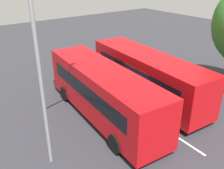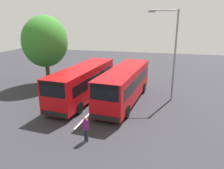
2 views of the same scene
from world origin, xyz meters
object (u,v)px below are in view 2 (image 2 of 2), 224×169
Objects in this scene: depot_tree at (45,42)px; bus_far_left at (83,82)px; pedestrian at (86,127)px; street_lamp at (172,50)px; bus_center_left at (124,84)px.

bus_far_left is at bearing 57.97° from depot_tree.
street_lamp is (-8.75, 4.87, 3.65)m from pedestrian.
depot_tree is (-10.41, -8.61, 3.90)m from pedestrian.
bus_center_left is (-0.27, 3.81, 0.00)m from bus_far_left.
street_lamp is at bearing 117.71° from bus_center_left.
depot_tree reaches higher than pedestrian.
street_lamp reaches higher than bus_far_left.
pedestrian is 0.21× the size of street_lamp.
bus_center_left is 7.20m from pedestrian.
street_lamp is at bearing 108.72° from bus_far_left.
bus_far_left reaches higher than pedestrian.
depot_tree is (-3.59, -5.74, 3.18)m from bus_far_left.
bus_center_left reaches higher than pedestrian.
depot_tree is (-1.67, -13.48, 0.25)m from street_lamp.
bus_far_left is 7.44m from pedestrian.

